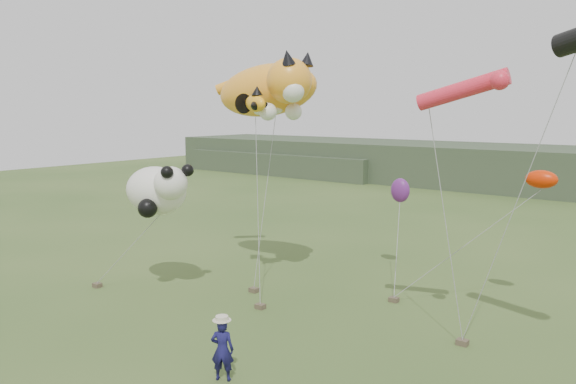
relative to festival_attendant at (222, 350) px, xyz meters
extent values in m
plane|color=#385123|center=(-0.51, 0.46, -0.89)|extent=(120.00, 120.00, 0.00)
cube|color=#2D3D28|center=(-0.51, 45.46, 1.11)|extent=(90.00, 12.00, 4.00)
cube|color=#2D3D28|center=(-30.51, 42.46, 0.36)|extent=(25.00, 8.00, 2.50)
imported|color=#151347|center=(0.00, 0.00, 0.00)|extent=(0.77, 0.69, 1.77)
cube|color=brown|center=(-4.37, 6.29, -0.80)|extent=(0.36, 0.28, 0.18)
cube|color=brown|center=(-2.88, 4.96, -0.80)|extent=(0.36, 0.28, 0.18)
cube|color=brown|center=(4.42, 6.41, -0.80)|extent=(0.36, 0.28, 0.18)
cube|color=brown|center=(-10.07, 2.67, -0.80)|extent=(0.36, 0.28, 0.18)
cube|color=brown|center=(0.77, 8.78, -0.80)|extent=(0.36, 0.28, 0.18)
ellipsoid|color=#FFA027|center=(-5.17, 8.13, 7.43)|extent=(5.22, 2.73, 2.74)
sphere|color=#FFA027|center=(-3.18, 7.14, 7.73)|extent=(1.80, 1.80, 1.80)
cone|color=black|center=(-2.88, 6.64, 8.57)|extent=(0.56, 0.68, 0.68)
cone|color=black|center=(-2.68, 7.64, 8.57)|extent=(0.56, 0.65, 0.64)
sphere|color=white|center=(-2.78, 6.84, 7.33)|extent=(0.90, 0.90, 0.90)
ellipsoid|color=white|center=(-4.97, 7.83, 6.63)|extent=(1.76, 0.88, 0.55)
sphere|color=white|center=(-3.78, 6.54, 6.53)|extent=(0.70, 0.70, 0.70)
sphere|color=white|center=(-3.58, 7.93, 6.53)|extent=(0.70, 0.70, 0.70)
cylinder|color=#FFA027|center=(-7.77, 8.93, 7.83)|extent=(1.86, 1.36, 1.08)
ellipsoid|color=#FFA819|center=(-3.99, 6.04, 6.85)|extent=(1.38, 0.90, 0.75)
cone|color=black|center=(-5.05, 6.30, 6.85)|extent=(0.83, 0.95, 0.80)
cone|color=black|center=(-3.90, 6.04, 7.33)|extent=(0.44, 0.44, 0.35)
cone|color=black|center=(-3.72, 5.60, 6.76)|extent=(0.47, 0.49, 0.35)
cone|color=black|center=(-3.72, 6.48, 6.76)|extent=(0.47, 0.49, 0.35)
cylinder|color=#EE273E|center=(4.13, 6.22, 7.19)|extent=(2.81, 0.84, 1.25)
sphere|color=#EE273E|center=(5.36, 5.78, 7.41)|extent=(0.55, 0.55, 0.55)
ellipsoid|color=white|center=(-7.74, 4.10, 3.32)|extent=(2.97, 1.98, 1.98)
sphere|color=white|center=(-6.42, 3.77, 3.76)|extent=(1.32, 1.32, 1.32)
sphere|color=black|center=(-6.09, 3.33, 4.26)|extent=(0.48, 0.48, 0.48)
sphere|color=black|center=(-5.98, 4.26, 4.26)|extent=(0.48, 0.48, 0.48)
sphere|color=black|center=(-7.19, 3.22, 2.77)|extent=(0.77, 0.77, 0.77)
sphere|color=black|center=(-8.63, 4.43, 2.88)|extent=(0.77, 0.77, 0.77)
ellipsoid|color=red|center=(5.35, 11.13, 4.10)|extent=(1.14, 0.67, 0.67)
ellipsoid|color=#611F72|center=(-1.01, 12.62, 2.96)|extent=(0.91, 0.60, 1.11)
camera|label=1|loc=(10.50, -10.53, 6.58)|focal=35.00mm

